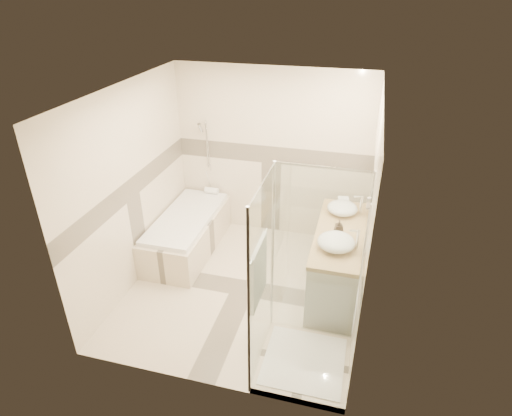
% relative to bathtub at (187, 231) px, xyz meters
% --- Properties ---
extents(room, '(2.82, 3.02, 2.52)m').
position_rel_bathtub_xyz_m(room, '(1.08, -0.64, 0.95)').
color(room, beige).
rests_on(room, ground).
extents(bathtub, '(0.75, 1.70, 0.56)m').
position_rel_bathtub_xyz_m(bathtub, '(0.00, 0.00, 0.00)').
color(bathtub, beige).
rests_on(bathtub, ground).
extents(vanity, '(0.58, 1.62, 0.85)m').
position_rel_bathtub_xyz_m(vanity, '(2.15, -0.35, 0.12)').
color(vanity, silver).
rests_on(vanity, ground).
extents(shower_enclosure, '(0.96, 0.93, 2.04)m').
position_rel_bathtub_xyz_m(shower_enclosure, '(1.86, -1.62, 0.20)').
color(shower_enclosure, beige).
rests_on(shower_enclosure, ground).
extents(vessel_sink_near, '(0.38, 0.38, 0.15)m').
position_rel_bathtub_xyz_m(vessel_sink_near, '(2.13, 0.10, 0.62)').
color(vessel_sink_near, white).
rests_on(vessel_sink_near, vanity).
extents(vessel_sink_far, '(0.42, 0.42, 0.17)m').
position_rel_bathtub_xyz_m(vessel_sink_far, '(2.13, -0.73, 0.63)').
color(vessel_sink_far, white).
rests_on(vessel_sink_far, vanity).
extents(faucet_near, '(0.12, 0.03, 0.28)m').
position_rel_bathtub_xyz_m(faucet_near, '(2.35, 0.10, 0.71)').
color(faucet_near, silver).
rests_on(faucet_near, vanity).
extents(faucet_far, '(0.11, 0.03, 0.27)m').
position_rel_bathtub_xyz_m(faucet_far, '(2.35, -0.73, 0.70)').
color(faucet_far, silver).
rests_on(faucet_far, vanity).
extents(amenity_bottle_a, '(0.10, 0.10, 0.18)m').
position_rel_bathtub_xyz_m(amenity_bottle_a, '(2.13, -0.42, 0.63)').
color(amenity_bottle_a, black).
rests_on(amenity_bottle_a, vanity).
extents(amenity_bottle_b, '(0.13, 0.13, 0.15)m').
position_rel_bathtub_xyz_m(amenity_bottle_b, '(2.13, -0.40, 0.62)').
color(amenity_bottle_b, black).
rests_on(amenity_bottle_b, vanity).
extents(folded_towels, '(0.17, 0.25, 0.07)m').
position_rel_bathtub_xyz_m(folded_towels, '(2.13, 0.34, 0.58)').
color(folded_towels, white).
rests_on(folded_towels, vanity).
extents(rolled_towel, '(0.21, 0.10, 0.10)m').
position_rel_bathtub_xyz_m(rolled_towel, '(0.11, 0.75, 0.30)').
color(rolled_towel, white).
rests_on(rolled_towel, bathtub).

